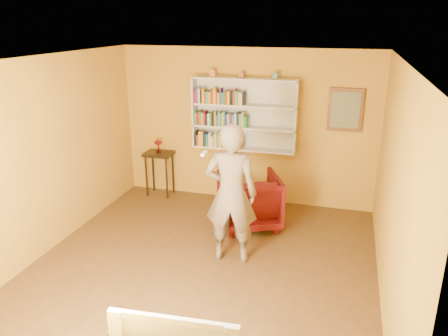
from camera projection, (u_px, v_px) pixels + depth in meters
The scene contains 14 objects.
room_shell at pixel (200, 198), 5.46m from camera, with size 5.30×5.80×2.88m.
bookshelf at pixel (245, 114), 7.46m from camera, with size 1.80×0.29×1.23m.
books_row_lower at pixel (218, 140), 7.63m from camera, with size 0.86×0.19×0.27m.
books_row_middle at pixel (221, 119), 7.50m from camera, with size 0.93×0.19×0.27m.
books_row_upper at pixel (219, 97), 7.38m from camera, with size 0.88×0.19×0.27m.
ornament_left at pixel (213, 73), 7.33m from camera, with size 0.09×0.09×0.12m, color #CC6C3A.
ornament_centre at pixel (242, 75), 7.20m from camera, with size 0.07×0.07×0.10m, color #A34336.
ornament_right at pixel (276, 76), 7.06m from camera, with size 0.08×0.08×0.10m, color #456473.
framed_painting at pixel (345, 110), 7.03m from camera, with size 0.55×0.05×0.70m.
console_table at pixel (159, 160), 8.02m from camera, with size 0.50×0.39×0.83m.
ruby_lustre at pixel (158, 144), 7.92m from camera, with size 0.14×0.14×0.23m.
armchair at pixel (249, 200), 6.89m from camera, with size 0.91×0.93×0.85m, color #410407.
person at pixel (231, 194), 5.74m from camera, with size 0.70×0.46×1.92m, color #6D5F50.
game_remote at pixel (204, 153), 5.33m from camera, with size 0.04×0.15×0.04m, color white.
Camera 1 is at (1.68, -4.76, 3.15)m, focal length 35.00 mm.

